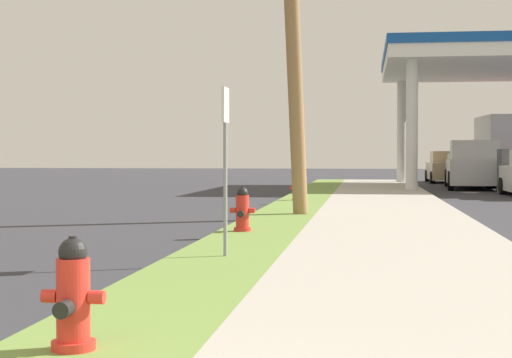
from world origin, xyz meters
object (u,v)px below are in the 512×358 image
(street_sign_post, at_px, (225,136))
(truck_silver_on_apron, at_px, (473,167))
(fire_hydrant_third, at_px, (297,189))
(car_tan_by_near_pump, at_px, (447,168))
(fire_hydrant_nearest, at_px, (73,300))
(utility_pole_midground, at_px, (292,12))
(fire_hydrant_second, at_px, (242,212))
(truck_red_at_forecourt, at_px, (501,153))

(street_sign_post, distance_m, truck_silver_on_apron, 25.02)
(fire_hydrant_third, distance_m, car_tan_by_near_pump, 19.79)
(truck_silver_on_apron, bearing_deg, fire_hydrant_nearest, -102.08)
(fire_hydrant_nearest, bearing_deg, truck_silver_on_apron, 77.92)
(fire_hydrant_nearest, relative_size, car_tan_by_near_pump, 0.17)
(fire_hydrant_third, bearing_deg, utility_pole_midground, -86.44)
(fire_hydrant_second, relative_size, car_tan_by_near_pump, 0.17)
(car_tan_by_near_pump, height_order, truck_red_at_forecourt, truck_red_at_forecourt)
(fire_hydrant_third, relative_size, truck_red_at_forecourt, 0.11)
(truck_red_at_forecourt, bearing_deg, street_sign_post, -105.75)
(fire_hydrant_third, xyz_separation_m, street_sign_post, (0.16, -12.76, 1.19))
(street_sign_post, distance_m, truck_red_at_forecourt, 28.72)
(car_tan_by_near_pump, xyz_separation_m, truck_silver_on_apron, (0.30, -7.37, 0.19))
(car_tan_by_near_pump, xyz_separation_m, truck_red_at_forecourt, (1.98, -3.98, 0.77))
(fire_hydrant_second, relative_size, utility_pole_midground, 0.09)
(fire_hydrant_third, xyz_separation_m, utility_pole_midground, (0.35, -5.58, 3.98))
(fire_hydrant_nearest, xyz_separation_m, fire_hydrant_second, (-0.15, 8.32, 0.00))
(fire_hydrant_nearest, relative_size, street_sign_post, 0.35)
(fire_hydrant_nearest, height_order, truck_silver_on_apron, truck_silver_on_apron)
(utility_pole_midground, bearing_deg, fire_hydrant_nearest, -91.54)
(fire_hydrant_third, distance_m, utility_pole_midground, 6.86)
(fire_hydrant_second, relative_size, fire_hydrant_third, 1.00)
(car_tan_by_near_pump, bearing_deg, street_sign_post, -100.42)
(fire_hydrant_nearest, height_order, fire_hydrant_second, same)
(fire_hydrant_nearest, bearing_deg, fire_hydrant_second, 91.03)
(fire_hydrant_second, xyz_separation_m, truck_red_at_forecourt, (8.08, 24.32, 1.04))
(utility_pole_midground, relative_size, truck_red_at_forecourt, 1.30)
(fire_hydrant_second, bearing_deg, truck_silver_on_apron, 72.98)
(street_sign_post, bearing_deg, truck_silver_on_apron, 75.84)
(fire_hydrant_second, distance_m, car_tan_by_near_pump, 28.95)
(utility_pole_midground, bearing_deg, fire_hydrant_second, -97.04)
(fire_hydrant_third, height_order, utility_pole_midground, utility_pole_midground)
(truck_red_at_forecourt, bearing_deg, fire_hydrant_second, -108.39)
(fire_hydrant_second, bearing_deg, fire_hydrant_third, 89.21)
(fire_hydrant_nearest, distance_m, street_sign_post, 5.13)
(utility_pole_midground, xyz_separation_m, truck_silver_on_apron, (5.93, 17.06, -3.52))
(fire_hydrant_third, distance_m, street_sign_post, 12.81)
(fire_hydrant_second, distance_m, fire_hydrant_third, 9.43)
(fire_hydrant_third, xyz_separation_m, truck_silver_on_apron, (6.28, 11.49, 0.47))
(fire_hydrant_second, xyz_separation_m, car_tan_by_near_pump, (6.10, 28.29, 0.28))
(truck_silver_on_apron, bearing_deg, car_tan_by_near_pump, 92.36)
(street_sign_post, bearing_deg, truck_red_at_forecourt, 74.25)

